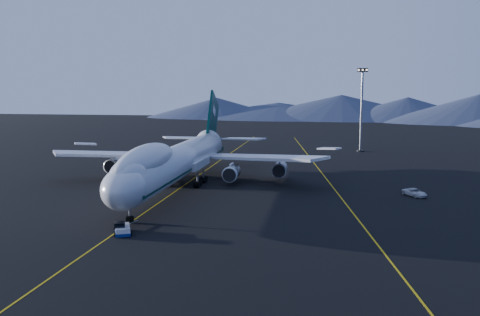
% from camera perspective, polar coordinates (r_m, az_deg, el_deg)
% --- Properties ---
extents(ground, '(500.00, 500.00, 0.00)m').
position_cam_1_polar(ground, '(107.31, -6.58, -3.33)').
color(ground, black).
rests_on(ground, ground).
extents(taxiway_line_main, '(0.25, 220.00, 0.01)m').
position_cam_1_polar(taxiway_line_main, '(107.31, -6.58, -3.32)').
color(taxiway_line_main, gold).
rests_on(taxiway_line_main, ground).
extents(taxiway_line_side, '(28.08, 198.09, 0.01)m').
position_cam_1_polar(taxiway_line_side, '(113.07, 9.67, -2.81)').
color(taxiway_line_side, gold).
rests_on(taxiway_line_side, ground).
extents(boeing_747, '(59.62, 72.43, 19.37)m').
position_cam_1_polar(boeing_747, '(106.38, -6.62, -0.25)').
color(boeing_747, silver).
rests_on(boeing_747, ground).
extents(pushback_tug, '(3.56, 4.61, 1.79)m').
position_cam_1_polar(pushback_tug, '(76.86, -12.42, -7.51)').
color(pushback_tug, silver).
rests_on(pushback_tug, ground).
extents(service_van, '(4.59, 5.59, 1.42)m').
position_cam_1_polar(service_van, '(105.05, 18.14, -3.52)').
color(service_van, silver).
rests_on(service_van, ground).
extents(floodlight_mast, '(3.18, 2.39, 25.74)m').
position_cam_1_polar(floodlight_mast, '(170.12, 12.83, 5.06)').
color(floodlight_mast, black).
rests_on(floodlight_mast, ground).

